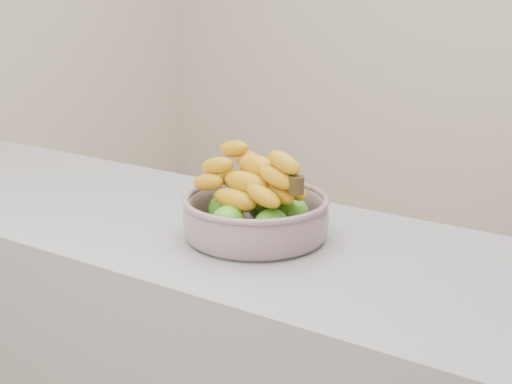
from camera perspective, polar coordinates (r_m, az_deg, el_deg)
fruit_bowl at (r=1.50m, az=-0.01°, el=-1.55°), size 0.31×0.31×0.18m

